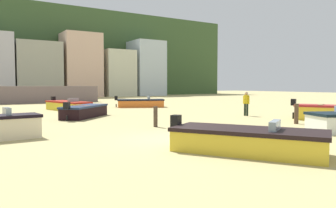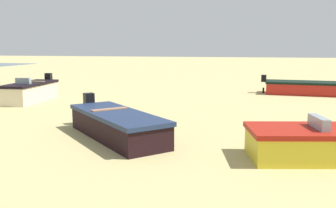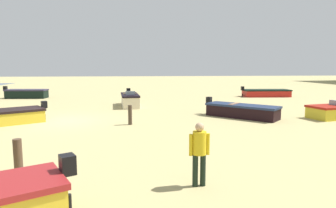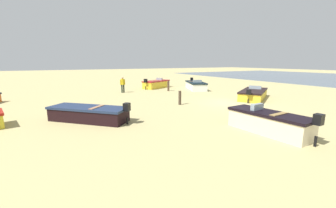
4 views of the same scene
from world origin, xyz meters
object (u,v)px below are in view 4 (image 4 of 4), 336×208
at_px(mooring_post_mid_beach, 180,98).
at_px(beach_walker_foreground, 123,83).
at_px(mooring_post_near_water, 168,86).
at_px(boat_black_6, 89,114).
at_px(boat_yellow_5, 253,94).
at_px(boat_white_2, 196,85).
at_px(boat_cream_4, 269,122).
at_px(boat_yellow_7, 156,84).

height_order(mooring_post_mid_beach, beach_walker_foreground, beach_walker_foreground).
bearing_deg(mooring_post_mid_beach, mooring_post_near_water, -22.22).
relative_size(boat_black_6, mooring_post_mid_beach, 3.92).
xyz_separation_m(boat_yellow_5, boat_black_6, (-0.68, 13.49, 0.01)).
height_order(boat_yellow_5, mooring_post_near_water, mooring_post_near_water).
bearing_deg(boat_white_2, boat_cream_4, 89.03).
height_order(boat_white_2, boat_yellow_5, boat_white_2).
bearing_deg(boat_white_2, beach_walker_foreground, 13.03).
bearing_deg(boat_black_6, boat_yellow_5, -42.84).
height_order(boat_cream_4, boat_yellow_5, boat_cream_4).
height_order(boat_black_6, boat_yellow_7, boat_yellow_7).
distance_m(boat_cream_4, mooring_post_near_water, 14.54).
bearing_deg(boat_black_6, mooring_post_mid_beach, -33.32).
relative_size(boat_yellow_7, mooring_post_mid_beach, 3.87).
distance_m(boat_cream_4, mooring_post_mid_beach, 7.26).
height_order(boat_yellow_7, mooring_post_mid_beach, boat_yellow_7).
distance_m(boat_white_2, beach_walker_foreground, 8.25).
bearing_deg(boat_yellow_5, boat_cream_4, -77.78).
bearing_deg(boat_yellow_7, mooring_post_mid_beach, -43.12).
xyz_separation_m(boat_black_6, boat_yellow_7, (11.47, -9.41, 0.07)).
bearing_deg(mooring_post_near_water, mooring_post_mid_beach, 157.78).
relative_size(boat_cream_4, mooring_post_near_water, 3.62).
bearing_deg(boat_white_2, boat_black_6, 55.17).
bearing_deg(boat_black_6, beach_walker_foreground, 17.98).
xyz_separation_m(boat_white_2, beach_walker_foreground, (1.38, 8.11, 0.51)).
relative_size(boat_yellow_5, mooring_post_near_water, 4.50).
height_order(mooring_post_near_water, beach_walker_foreground, beach_walker_foreground).
distance_m(mooring_post_near_water, beach_walker_foreground, 4.86).
relative_size(boat_cream_4, beach_walker_foreground, 2.40).
relative_size(boat_black_6, beach_walker_foreground, 2.48).
distance_m(boat_yellow_5, mooring_post_mid_beach, 6.97).
relative_size(boat_yellow_5, boat_black_6, 1.20).
bearing_deg(boat_yellow_5, beach_walker_foreground, -166.76).
bearing_deg(boat_cream_4, boat_black_6, 134.60).
height_order(boat_black_6, mooring_post_mid_beach, boat_black_6).
xyz_separation_m(mooring_post_near_water, mooring_post_mid_beach, (-7.02, 2.87, -0.02)).
height_order(boat_yellow_5, boat_yellow_7, boat_yellow_7).
distance_m(boat_white_2, boat_yellow_5, 7.50).
height_order(boat_yellow_5, mooring_post_mid_beach, boat_yellow_5).
bearing_deg(mooring_post_mid_beach, beach_walker_foreground, 12.88).
distance_m(boat_yellow_5, mooring_post_near_water, 8.78).
distance_m(boat_black_6, mooring_post_near_water, 12.67).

